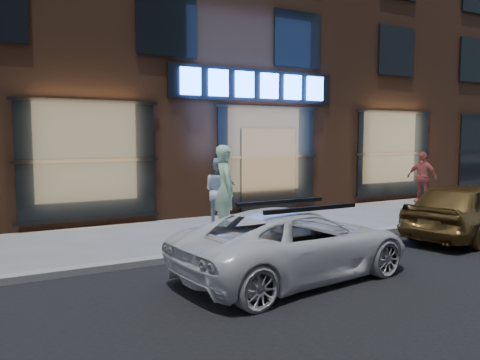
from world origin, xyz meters
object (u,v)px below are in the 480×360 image
object	(u,v)px
man_cap	(219,191)
gold_sedan	(465,210)
white_suv	(295,243)
man_bowtie	(225,189)
passerby	(422,177)

from	to	relation	value
man_cap	gold_sedan	xyz separation A→B (m)	(3.96, -3.87, -0.22)
white_suv	man_bowtie	bearing A→B (deg)	-16.64
man_bowtie	white_suv	distance (m)	3.63
man_cap	gold_sedan	size ratio (longest dim) A/B	0.46
man_cap	white_suv	world-z (taller)	man_cap
passerby	white_suv	distance (m)	9.75
passerby	gold_sedan	bearing A→B (deg)	-56.31
white_suv	gold_sedan	distance (m)	4.87
passerby	gold_sedan	xyz separation A→B (m)	(-3.61, -4.24, -0.23)
white_suv	gold_sedan	xyz separation A→B (m)	(4.83, 0.62, 0.08)
man_bowtie	gold_sedan	distance (m)	5.18
passerby	gold_sedan	size ratio (longest dim) A/B	0.47
man_bowtie	gold_sedan	size ratio (longest dim) A/B	0.55
man_cap	white_suv	size ratio (longest dim) A/B	0.43
man_bowtie	white_suv	size ratio (longest dim) A/B	0.51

